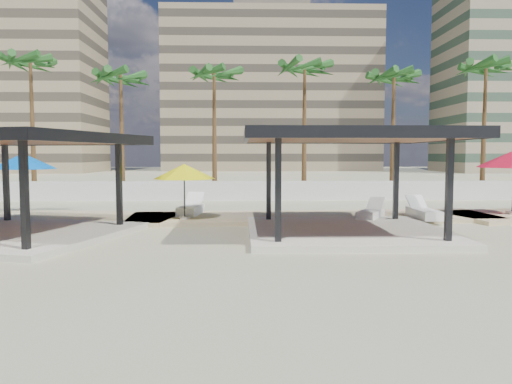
{
  "coord_description": "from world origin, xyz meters",
  "views": [
    {
      "loc": [
        -1.1,
        -14.84,
        2.85
      ],
      "look_at": [
        -0.59,
        4.39,
        1.4
      ],
      "focal_mm": 35.0,
      "sensor_mm": 36.0,
      "label": 1
    }
  ],
  "objects_px": {
    "lounger_a": "(191,209)",
    "lounger_b": "(371,213)",
    "lounger_c": "(423,213)",
    "pavilion_central": "(346,173)",
    "pavilion_west": "(13,176)"
  },
  "relations": [
    {
      "from": "lounger_a",
      "to": "lounger_b",
      "type": "xyz_separation_m",
      "value": [
        7.72,
        -1.58,
        -0.03
      ]
    },
    {
      "from": "lounger_a",
      "to": "lounger_b",
      "type": "relative_size",
      "value": 1.13
    },
    {
      "from": "lounger_c",
      "to": "pavilion_central",
      "type": "bearing_deg",
      "value": 126.14
    },
    {
      "from": "pavilion_west",
      "to": "lounger_b",
      "type": "distance_m",
      "value": 13.77
    },
    {
      "from": "pavilion_central",
      "to": "lounger_c",
      "type": "distance_m",
      "value": 5.33
    },
    {
      "from": "lounger_a",
      "to": "lounger_b",
      "type": "distance_m",
      "value": 7.88
    },
    {
      "from": "lounger_b",
      "to": "lounger_c",
      "type": "xyz_separation_m",
      "value": [
        2.22,
        0.01,
        0.02
      ]
    },
    {
      "from": "lounger_a",
      "to": "lounger_b",
      "type": "height_order",
      "value": "lounger_a"
    },
    {
      "from": "pavilion_west",
      "to": "lounger_b",
      "type": "xyz_separation_m",
      "value": [
        13.19,
        3.57,
        -1.75
      ]
    },
    {
      "from": "pavilion_central",
      "to": "lounger_b",
      "type": "relative_size",
      "value": 3.28
    },
    {
      "from": "pavilion_central",
      "to": "lounger_a",
      "type": "bearing_deg",
      "value": 141.91
    },
    {
      "from": "lounger_a",
      "to": "lounger_b",
      "type": "bearing_deg",
      "value": -94.93
    },
    {
      "from": "pavilion_central",
      "to": "lounger_b",
      "type": "xyz_separation_m",
      "value": [
        1.72,
        3.09,
        -1.81
      ]
    },
    {
      "from": "pavilion_west",
      "to": "lounger_c",
      "type": "distance_m",
      "value": 15.91
    },
    {
      "from": "lounger_a",
      "to": "lounger_c",
      "type": "distance_m",
      "value": 10.07
    }
  ]
}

